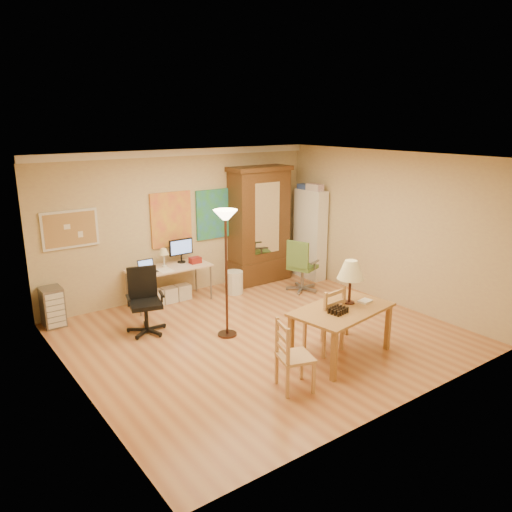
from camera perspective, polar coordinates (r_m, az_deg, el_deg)
floor at (r=7.77m, az=0.80°, el=-9.07°), size 5.50×5.50×0.00m
crown_molding at (r=9.18m, az=-8.55°, el=11.63°), size 5.50×0.08×0.12m
corkboard at (r=8.59m, az=-20.47°, el=2.89°), size 0.90×0.04×0.62m
art_panel_left at (r=9.23m, az=-9.66°, el=4.14°), size 0.80×0.04×1.00m
art_panel_right at (r=9.65m, az=-4.87°, el=4.79°), size 0.75×0.04×0.95m
dining_table at (r=7.02m, az=10.16°, el=-4.65°), size 1.53×1.06×1.33m
ladder_chair_back at (r=7.19m, az=7.95°, el=-7.39°), size 0.48×0.46×0.97m
ladder_chair_left at (r=6.20m, az=4.23°, el=-11.52°), size 0.50×0.51×0.90m
torchiere_lamp at (r=7.29m, az=-3.48°, el=2.29°), size 0.36×0.36×1.96m
computer_desk at (r=9.12m, az=-9.78°, el=-2.78°), size 1.47×0.65×1.12m
office_chair_black at (r=7.99m, az=-12.48°, el=-6.65°), size 0.63×0.63×1.02m
office_chair_green at (r=9.64m, az=5.22°, el=-2.44°), size 0.63×0.63×1.02m
drawer_cart at (r=8.64m, az=-22.22°, el=-5.41°), size 0.32×0.38×0.64m
armoire at (r=10.05m, az=0.35°, el=2.73°), size 1.27×0.60×2.33m
bookshelf at (r=10.34m, az=6.19°, el=2.45°), size 0.28×0.74×1.84m
wastebin at (r=9.51m, az=-2.52°, el=-3.01°), size 0.34×0.34×0.43m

